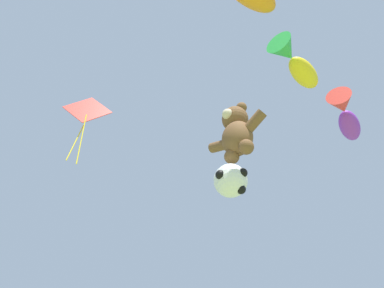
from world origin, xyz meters
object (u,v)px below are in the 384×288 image
fish_kite_violet (346,115)px  soccer_ball_kite (231,180)px  fish_kite_goldfin (295,62)px  teddy_bear_kite (236,132)px  diamond_kite (86,113)px

fish_kite_violet → soccer_ball_kite: bearing=-123.0°
soccer_ball_kite → fish_kite_violet: (1.93, 2.98, 3.16)m
fish_kite_goldfin → teddy_bear_kite: bearing=-168.6°
teddy_bear_kite → diamond_kite: size_ratio=0.53×
soccer_ball_kite → diamond_kite: 5.71m
teddy_bear_kite → soccer_ball_kite: size_ratio=2.08×
fish_kite_violet → diamond_kite: diamond_kite is taller
fish_kite_violet → diamond_kite: size_ratio=0.60×
teddy_bear_kite → diamond_kite: diamond_kite is taller
soccer_ball_kite → fish_kite_goldfin: 3.46m
teddy_bear_kite → soccer_ball_kite: 1.34m
fish_kite_violet → diamond_kite: (-5.65, -4.92, 0.71)m
teddy_bear_kite → fish_kite_violet: bearing=61.6°
teddy_bear_kite → diamond_kite: 5.14m
fish_kite_violet → diamond_kite: bearing=-138.9°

